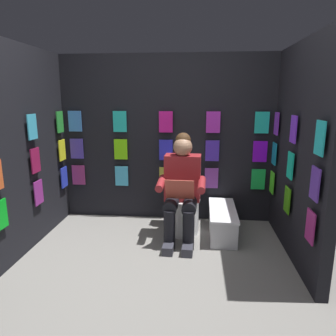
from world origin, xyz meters
TOP-DOWN VIEW (x-y plane):
  - ground_plane at (0.00, 0.00)m, footprint 30.00×30.00m
  - display_wall_back at (0.00, -1.70)m, footprint 2.78×0.14m
  - display_wall_left at (-1.39, -0.83)m, footprint 0.14×1.65m
  - display_wall_right at (1.39, -0.83)m, footprint 0.14×1.65m
  - toilet at (-0.24, -1.28)m, footprint 0.41×0.56m
  - person_reading at (-0.23, -1.05)m, footprint 0.54×0.69m
  - comic_longbox_near at (-0.70, -1.20)m, footprint 0.31×0.82m

SIDE VIEW (x-z plane):
  - ground_plane at x=0.00m, z-range 0.00..0.00m
  - comic_longbox_near at x=-0.70m, z-range 0.00..0.32m
  - toilet at x=-0.24m, z-range -0.06..0.71m
  - person_reading at x=-0.23m, z-range 0.00..1.20m
  - display_wall_left at x=-1.39m, z-range 0.00..2.09m
  - display_wall_right at x=1.39m, z-range 0.00..2.09m
  - display_wall_back at x=0.00m, z-range 0.00..2.09m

